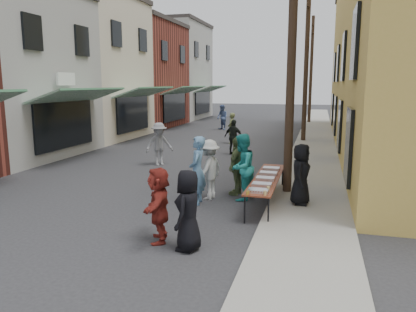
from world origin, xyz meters
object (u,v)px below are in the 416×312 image
Objects in this scene: serving_table at (267,179)px; server at (301,174)px; guest_front_a at (188,210)px; utility_pole_far at (311,71)px; catering_tray_sausage at (258,191)px; utility_pole_mid at (306,64)px; guest_front_c at (242,167)px; utility_pole_near at (292,45)px.

server is at bearing -10.46° from serving_table.
server reaches higher than guest_front_a.
catering_tray_sausage is (-0.50, -26.78, -3.71)m from utility_pole_far.
guest_front_c is (-1.26, -12.98, -3.52)m from utility_pole_mid.
catering_tray_sausage is (-0.00, -1.65, 0.08)m from serving_table.
guest_front_c reaches higher than serving_table.
serving_table is (-0.50, -13.13, -3.79)m from utility_pole_mid.
utility_pole_near is at bearing 23.79° from server.
utility_pole_near is 4.66m from catering_tray_sausage.
utility_pole_far is 25.56m from server.
utility_pole_far is at bearing 90.00° from utility_pole_mid.
utility_pole_mid reaches higher than serving_table.
guest_front_c reaches higher than guest_front_a.
server is at bearing -70.87° from utility_pole_near.
utility_pole_mid is 13.67m from serving_table.
utility_pole_far is at bearing -169.45° from guest_front_c.
utility_pole_near is 3.86m from guest_front_c.
utility_pole_far is 18.00× the size of catering_tray_sausage.
utility_pole_mid and utility_pole_far have the same top height.
catering_tray_sausage is at bearing 36.21° from guest_front_c.
utility_pole_mid is at bearing 178.89° from guest_front_a.
guest_front_c is at bearing -92.88° from utility_pole_far.
catering_tray_sausage is at bearing 156.33° from guest_front_a.
utility_pole_far is 5.34× the size of server.
guest_front_c is (-1.26, -24.98, -3.52)m from utility_pole_far.
utility_pole_far is 25.26m from guest_front_c.
utility_pole_near is at bearing 66.12° from serving_table.
guest_front_a is 1.00× the size of server.
serving_table is at bearing 84.20° from server.
catering_tray_sausage is (-0.50, -14.78, -3.71)m from utility_pole_mid.
server is (0.45, -1.31, -3.56)m from utility_pole_near.
catering_tray_sausage is at bearing -90.00° from serving_table.
utility_pole_near and utility_pole_far have the same top height.
guest_front_a is (-1.62, -4.89, -3.66)m from utility_pole_near.
utility_pole_near is 3.82m from server.
catering_tray_sausage is (-0.50, -2.78, -3.71)m from utility_pole_near.
utility_pole_near is 18.00× the size of catering_tray_sausage.
serving_table is (-0.50, -1.13, -3.79)m from utility_pole_near.
utility_pole_far reaches higher than server.
utility_pole_far is 5.34× the size of guest_front_a.
server is at bearing -88.97° from utility_pole_far.
guest_front_c is at bearing -142.05° from utility_pole_near.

